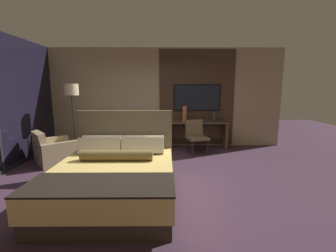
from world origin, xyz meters
TOP-DOWN VIEW (x-y plane):
  - ground_plane at (0.00, 0.00)m, footprint 16.00×16.00m
  - wall_back_tv_panel at (0.15, 2.59)m, footprint 7.20×0.09m
  - bed at (-0.51, -0.56)m, footprint 1.82×2.10m
  - desk at (1.16, 2.33)m, footprint 1.63×0.48m
  - tv at (1.16, 2.52)m, footprint 1.33×0.04m
  - desk_chair at (1.05, 1.79)m, footprint 0.62×0.62m
  - armchair_by_window at (-2.26, 1.06)m, footprint 1.12×1.12m
  - floor_lamp at (-2.06, 1.71)m, footprint 0.34×0.34m
  - vase_tall at (0.79, 2.23)m, footprint 0.13×0.13m
  - vase_short at (1.62, 2.30)m, footprint 0.10×0.10m
  - book at (1.42, 2.36)m, footprint 0.24×0.19m

SIDE VIEW (x-z plane):
  - ground_plane at x=0.00m, z-range 0.00..0.00m
  - armchair_by_window at x=-2.26m, z-range -0.13..0.63m
  - bed at x=-0.51m, z-range -0.30..0.97m
  - desk at x=1.16m, z-range 0.13..0.89m
  - desk_chair at x=1.05m, z-range 0.08..0.95m
  - book at x=1.42m, z-range 0.76..0.79m
  - vase_short at x=1.62m, z-range 0.76..1.05m
  - vase_tall at x=0.79m, z-range 0.76..1.20m
  - wall_back_tv_panel at x=0.15m, z-range 0.00..2.80m
  - tv at x=1.16m, z-range 1.05..1.79m
  - floor_lamp at x=-2.06m, z-range 0.61..2.40m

